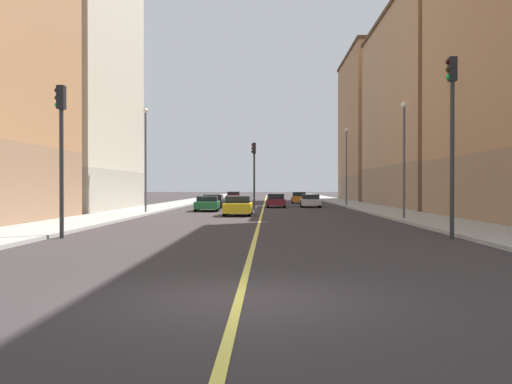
{
  "coord_description": "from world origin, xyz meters",
  "views": [
    {
      "loc": [
        0.52,
        -9.58,
        1.96
      ],
      "look_at": [
        -0.66,
        40.55,
        1.49
      ],
      "focal_mm": 38.49,
      "sensor_mm": 36.0,
      "label": 1
    }
  ],
  "objects_px": {
    "traffic_light_left_near": "(452,123)",
    "car_silver": "(310,201)",
    "building_right_midblock": "(54,70)",
    "street_lamp_right_near": "(146,149)",
    "car_orange": "(299,198)",
    "car_maroon": "(276,201)",
    "car_green": "(207,204)",
    "car_black": "(213,201)",
    "street_lamp_left_near": "(404,147)",
    "traffic_light_median_far": "(254,166)",
    "street_lamp_left_far": "(346,159)",
    "traffic_light_right_near": "(61,139)",
    "car_yellow": "(238,206)",
    "car_red": "(234,197)",
    "building_left_far": "(386,128)",
    "building_left_mid": "(441,109)"
  },
  "relations": [
    {
      "from": "traffic_light_median_far",
      "to": "car_black",
      "type": "xyz_separation_m",
      "value": [
        -3.91,
        5.12,
        -3.05
      ]
    },
    {
      "from": "street_lamp_left_near",
      "to": "car_black",
      "type": "distance_m",
      "value": 23.08
    },
    {
      "from": "traffic_light_median_far",
      "to": "car_green",
      "type": "distance_m",
      "value": 5.02
    },
    {
      "from": "car_green",
      "to": "car_black",
      "type": "height_order",
      "value": "car_black"
    },
    {
      "from": "traffic_light_right_near",
      "to": "car_green",
      "type": "bearing_deg",
      "value": 82.94
    },
    {
      "from": "car_green",
      "to": "car_black",
      "type": "distance_m",
      "value": 6.43
    },
    {
      "from": "traffic_light_median_far",
      "to": "street_lamp_right_near",
      "type": "height_order",
      "value": "street_lamp_right_near"
    },
    {
      "from": "traffic_light_median_far",
      "to": "car_orange",
      "type": "distance_m",
      "value": 21.13
    },
    {
      "from": "traffic_light_left_near",
      "to": "street_lamp_left_near",
      "type": "relative_size",
      "value": 1.01
    },
    {
      "from": "traffic_light_left_near",
      "to": "car_black",
      "type": "relative_size",
      "value": 1.68
    },
    {
      "from": "street_lamp_left_far",
      "to": "car_maroon",
      "type": "xyz_separation_m",
      "value": [
        -7.19,
        -3.27,
        -4.17
      ]
    },
    {
      "from": "building_right_midblock",
      "to": "street_lamp_left_near",
      "type": "height_order",
      "value": "building_right_midblock"
    },
    {
      "from": "building_left_far",
      "to": "car_red",
      "type": "bearing_deg",
      "value": -164.23
    },
    {
      "from": "car_silver",
      "to": "building_right_midblock",
      "type": "bearing_deg",
      "value": -159.07
    },
    {
      "from": "building_right_midblock",
      "to": "street_lamp_right_near",
      "type": "xyz_separation_m",
      "value": [
        8.76,
        -5.4,
        -6.95
      ]
    },
    {
      "from": "building_left_mid",
      "to": "traffic_light_left_near",
      "type": "height_order",
      "value": "building_left_mid"
    },
    {
      "from": "street_lamp_right_near",
      "to": "traffic_light_median_far",
      "type": "bearing_deg",
      "value": 39.5
    },
    {
      "from": "car_silver",
      "to": "car_orange",
      "type": "distance_m",
      "value": 12.97
    },
    {
      "from": "building_left_mid",
      "to": "traffic_light_right_near",
      "type": "distance_m",
      "value": 41.3
    },
    {
      "from": "street_lamp_left_near",
      "to": "car_black",
      "type": "relative_size",
      "value": 1.66
    },
    {
      "from": "car_orange",
      "to": "car_maroon",
      "type": "relative_size",
      "value": 1.01
    },
    {
      "from": "car_silver",
      "to": "car_green",
      "type": "xyz_separation_m",
      "value": [
        -9.0,
        -8.68,
        -0.0
      ]
    },
    {
      "from": "car_silver",
      "to": "car_yellow",
      "type": "xyz_separation_m",
      "value": [
        -6.11,
        -15.7,
        0.05
      ]
    },
    {
      "from": "building_right_midblock",
      "to": "car_orange",
      "type": "height_order",
      "value": "building_right_midblock"
    },
    {
      "from": "traffic_light_right_near",
      "to": "car_maroon",
      "type": "bearing_deg",
      "value": 74.89
    },
    {
      "from": "traffic_light_left_near",
      "to": "traffic_light_median_far",
      "type": "relative_size",
      "value": 1.21
    },
    {
      "from": "building_right_midblock",
      "to": "car_silver",
      "type": "height_order",
      "value": "building_right_midblock"
    },
    {
      "from": "car_yellow",
      "to": "car_red",
      "type": "distance_m",
      "value": 35.17
    },
    {
      "from": "building_left_far",
      "to": "street_lamp_right_near",
      "type": "height_order",
      "value": "building_left_far"
    },
    {
      "from": "traffic_light_right_near",
      "to": "car_yellow",
      "type": "xyz_separation_m",
      "value": [
        5.82,
        16.66,
        -3.12
      ]
    },
    {
      "from": "building_right_midblock",
      "to": "street_lamp_left_near",
      "type": "bearing_deg",
      "value": -26.4
    },
    {
      "from": "car_orange",
      "to": "car_yellow",
      "type": "bearing_deg",
      "value": -101.28
    },
    {
      "from": "street_lamp_left_near",
      "to": "car_green",
      "type": "height_order",
      "value": "street_lamp_left_near"
    },
    {
      "from": "building_left_far",
      "to": "building_right_midblock",
      "type": "relative_size",
      "value": 0.9
    },
    {
      "from": "car_green",
      "to": "street_lamp_right_near",
      "type": "bearing_deg",
      "value": -128.01
    },
    {
      "from": "building_left_far",
      "to": "car_orange",
      "type": "height_order",
      "value": "building_left_far"
    },
    {
      "from": "car_silver",
      "to": "car_yellow",
      "type": "bearing_deg",
      "value": -111.28
    },
    {
      "from": "street_lamp_right_near",
      "to": "building_left_far",
      "type": "bearing_deg",
      "value": 56.85
    },
    {
      "from": "street_lamp_left_far",
      "to": "street_lamp_right_near",
      "type": "bearing_deg",
      "value": -135.52
    },
    {
      "from": "street_lamp_right_near",
      "to": "street_lamp_left_far",
      "type": "relative_size",
      "value": 0.97
    },
    {
      "from": "car_red",
      "to": "car_green",
      "type": "bearing_deg",
      "value": -90.65
    },
    {
      "from": "building_left_far",
      "to": "building_right_midblock",
      "type": "distance_m",
      "value": 48.08
    },
    {
      "from": "traffic_light_left_near",
      "to": "car_silver",
      "type": "xyz_separation_m",
      "value": [
        -2.84,
        32.35,
        -3.74
      ]
    },
    {
      "from": "building_left_mid",
      "to": "car_silver",
      "type": "distance_m",
      "value": 15.41
    },
    {
      "from": "street_lamp_left_near",
      "to": "street_lamp_right_near",
      "type": "height_order",
      "value": "street_lamp_right_near"
    },
    {
      "from": "street_lamp_left_far",
      "to": "car_maroon",
      "type": "relative_size",
      "value": 1.92
    },
    {
      "from": "street_lamp_left_far",
      "to": "traffic_light_median_far",
      "type": "bearing_deg",
      "value": -131.9
    },
    {
      "from": "building_right_midblock",
      "to": "car_yellow",
      "type": "bearing_deg",
      "value": -25.45
    },
    {
      "from": "car_green",
      "to": "car_orange",
      "type": "relative_size",
      "value": 1.13
    },
    {
      "from": "building_left_mid",
      "to": "building_left_far",
      "type": "distance_m",
      "value": 25.04
    }
  ]
}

